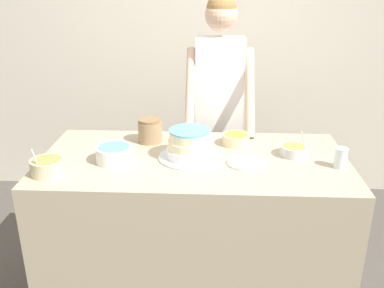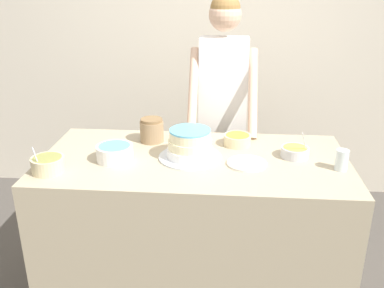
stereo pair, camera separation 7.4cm
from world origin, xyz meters
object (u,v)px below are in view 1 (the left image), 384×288
Objects in this scene: frosting_bowl_orange at (236,139)px; cake at (190,145)px; person_baker at (219,93)px; stoneware_jar at (150,131)px; frosting_bowl_yellow at (294,150)px; frosting_bowl_olive at (47,166)px; frosting_bowl_blue at (114,153)px; ceramic_plate at (247,163)px; drinking_glass at (341,158)px.

cake is at bearing -140.98° from frosting_bowl_orange.
person_baker is 0.62m from stoneware_jar.
frosting_bowl_olive is at bearing -166.92° from frosting_bowl_yellow.
person_baker is 1.28m from frosting_bowl_olive.
frosting_bowl_blue is 0.34m from stoneware_jar.
ceramic_plate is at bearing -80.27° from frosting_bowl_orange.
stoneware_jar reaches higher than frosting_bowl_orange.
person_baker is 4.99× the size of cake.
frosting_bowl_blue is (-1.00, -0.13, 0.01)m from frosting_bowl_yellow.
cake is (-0.17, -0.66, -0.13)m from person_baker.
frosting_bowl_blue is (-0.68, -0.28, 0.01)m from frosting_bowl_orange.
frosting_bowl_olive is 1.17× the size of stoneware_jar.
frosting_bowl_olive is 1.09m from frosting_bowl_orange.
cake is at bearing -104.41° from person_baker.
cake is 0.76m from frosting_bowl_olive.
cake is 0.35m from stoneware_jar.
ceramic_plate is (0.05, -0.28, -0.03)m from frosting_bowl_orange.
frosting_bowl_yellow is 1.53× the size of drinking_glass.
frosting_bowl_yellow is (0.32, -0.15, -0.00)m from frosting_bowl_orange.
stoneware_jar reaches higher than frosting_bowl_blue.
frosting_bowl_olive is 1.54m from drinking_glass.
frosting_bowl_yellow is 0.84× the size of frosting_bowl_blue.
cake reaches higher than stoneware_jar.
cake reaches higher than frosting_bowl_orange.
frosting_bowl_orange is at bearing -2.02° from stoneware_jar.
ceramic_plate is (0.32, -0.06, -0.07)m from cake.
cake is 1.74× the size of frosting_bowl_blue.
ceramic_plate is (0.15, -0.72, -0.20)m from person_baker.
frosting_bowl_olive is 1.34m from frosting_bowl_yellow.
cake is 3.16× the size of drinking_glass.
stoneware_jar reaches higher than ceramic_plate.
frosting_bowl_olive is at bearing -170.22° from ceramic_plate.
cake is at bearing -42.62° from stoneware_jar.
person_baker reaches higher than ceramic_plate.
cake reaches higher than frosting_bowl_olive.
ceramic_plate is at bearing -155.31° from frosting_bowl_yellow.
frosting_bowl_olive is 1.54× the size of drinking_glass.
frosting_bowl_yellow is (1.31, 0.30, -0.01)m from frosting_bowl_olive.
frosting_bowl_orange is 0.96× the size of frosting_bowl_yellow.
frosting_bowl_blue is 1.38× the size of stoneware_jar.
cake is at bearing 18.52° from frosting_bowl_olive.
frosting_bowl_blue is at bearing -117.35° from stoneware_jar.
stoneware_jar is (0.16, 0.30, 0.02)m from frosting_bowl_blue.
frosting_bowl_yellow is at bearing 6.07° from cake.
frosting_bowl_yellow is at bearing 24.69° from ceramic_plate.
frosting_bowl_olive reaches higher than frosting_bowl_blue.
frosting_bowl_orange is 0.75× the size of ceramic_plate.
frosting_bowl_yellow is at bearing -25.71° from frosting_bowl_orange.
frosting_bowl_yellow is 1.01m from frosting_bowl_blue.
frosting_bowl_blue is at bearing -170.81° from cake.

